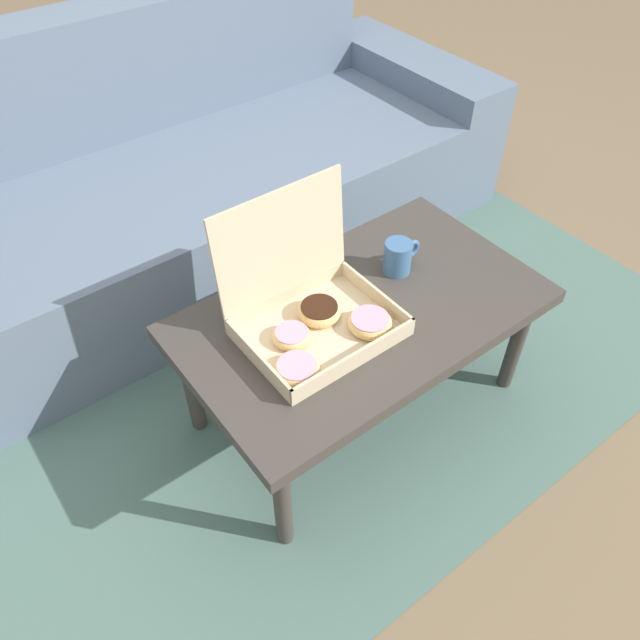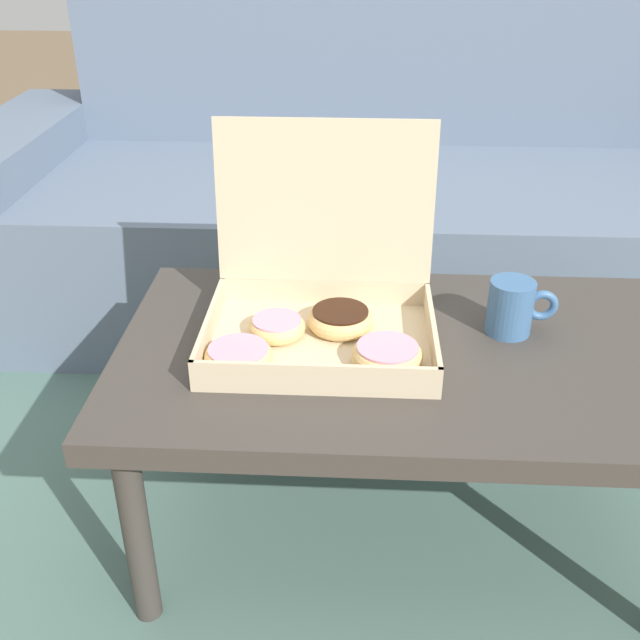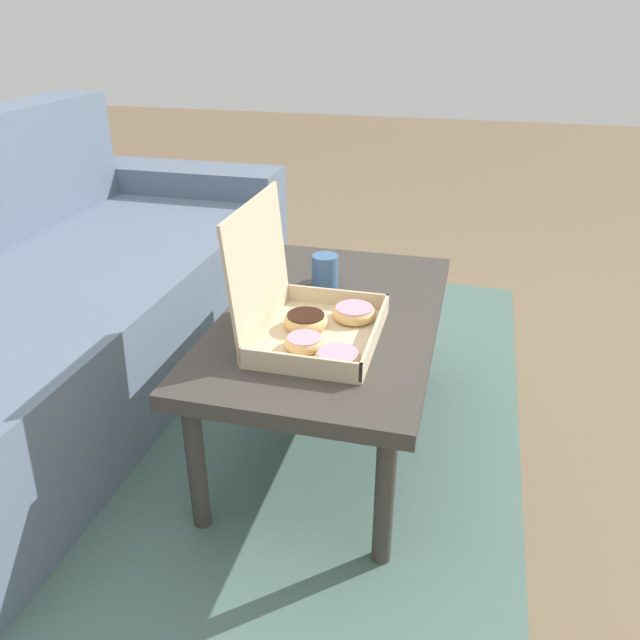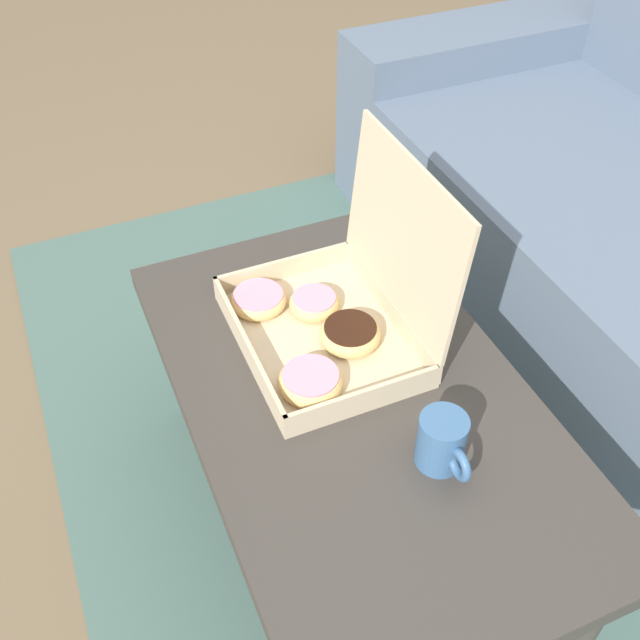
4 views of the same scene
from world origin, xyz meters
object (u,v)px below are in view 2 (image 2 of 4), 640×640
at_px(coffee_table, 406,369).
at_px(coffee_mug, 512,307).
at_px(couch, 388,209).
at_px(pastry_box, 320,310).

distance_m(coffee_table, coffee_mug, 0.21).
relative_size(couch, coffee_mug, 19.85).
xyz_separation_m(coffee_table, pastry_box, (-0.14, 0.02, 0.10)).
bearing_deg(coffee_mug, pastry_box, -172.35).
xyz_separation_m(couch, coffee_table, (0.00, -0.98, 0.09)).
distance_m(couch, coffee_mug, 0.95).
bearing_deg(coffee_table, pastry_box, 173.32).
height_order(couch, pastry_box, couch).
bearing_deg(pastry_box, coffee_table, -6.68).
height_order(coffee_table, pastry_box, pastry_box).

